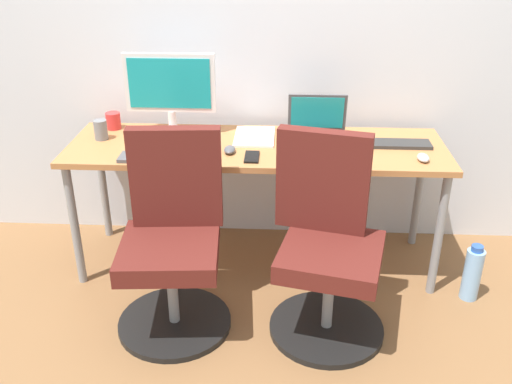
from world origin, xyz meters
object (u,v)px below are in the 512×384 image
(office_chair_left, at_px, (173,243))
(open_laptop, at_px, (317,129))
(water_bottle_on_floor, at_px, (472,273))
(coffee_mug, at_px, (113,121))
(office_chair_right, at_px, (327,247))
(desktop_monitor, at_px, (170,88))

(office_chair_left, distance_m, open_laptop, 0.98)
(water_bottle_on_floor, height_order, coffee_mug, coffee_mug)
(office_chair_right, relative_size, water_bottle_on_floor, 3.03)
(desktop_monitor, bearing_deg, coffee_mug, 172.37)
(open_laptop, distance_m, coffee_mug, 1.12)
(desktop_monitor, height_order, open_laptop, desktop_monitor)
(open_laptop, bearing_deg, desktop_monitor, 175.80)
(open_laptop, bearing_deg, coffee_mug, 174.75)
(desktop_monitor, xyz_separation_m, open_laptop, (0.78, -0.06, -0.19))
(office_chair_right, bearing_deg, office_chair_left, 179.88)
(office_chair_left, relative_size, water_bottle_on_floor, 3.03)
(office_chair_left, distance_m, office_chair_right, 0.71)
(office_chair_left, xyz_separation_m, water_bottle_on_floor, (1.47, 0.24, -0.28))
(office_chair_right, xyz_separation_m, desktop_monitor, (-0.81, 0.68, 0.54))
(office_chair_left, xyz_separation_m, open_laptop, (0.67, 0.62, 0.34))
(office_chair_right, distance_m, coffee_mug, 1.40)
(water_bottle_on_floor, bearing_deg, desktop_monitor, 164.21)
(office_chair_left, height_order, coffee_mug, office_chair_left)
(office_chair_left, distance_m, coffee_mug, 0.92)
(water_bottle_on_floor, relative_size, open_laptop, 1.00)
(desktop_monitor, distance_m, coffee_mug, 0.40)
(office_chair_left, xyz_separation_m, office_chair_right, (0.71, -0.00, 0.00))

